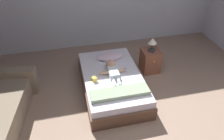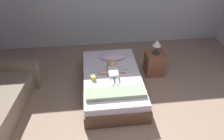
{
  "view_description": "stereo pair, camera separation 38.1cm",
  "coord_description": "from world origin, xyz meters",
  "px_view_note": "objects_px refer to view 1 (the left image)",
  "views": [
    {
      "loc": [
        -0.91,
        -2.14,
        2.91
      ],
      "look_at": [
        -0.16,
        1.07,
        0.5
      ],
      "focal_mm": 35.57,
      "sensor_mm": 36.0,
      "label": 1
    },
    {
      "loc": [
        -0.54,
        -2.2,
        2.91
      ],
      "look_at": [
        -0.16,
        1.07,
        0.5
      ],
      "focal_mm": 35.57,
      "sensor_mm": 36.0,
      "label": 2
    }
  ],
  "objects_px": {
    "baby": "(112,70)",
    "nightstand": "(150,61)",
    "bed": "(112,83)",
    "toothbrush": "(125,69)",
    "pillow": "(110,56)",
    "toy_block": "(94,79)",
    "lamp": "(152,42)"
  },
  "relations": [
    {
      "from": "toothbrush",
      "to": "toy_block",
      "type": "distance_m",
      "value": 0.67
    },
    {
      "from": "pillow",
      "to": "lamp",
      "type": "xyz_separation_m",
      "value": [
        0.88,
        -0.07,
        0.25
      ]
    },
    {
      "from": "baby",
      "to": "toothbrush",
      "type": "bearing_deg",
      "value": 10.85
    },
    {
      "from": "baby",
      "to": "nightstand",
      "type": "relative_size",
      "value": 1.31
    },
    {
      "from": "baby",
      "to": "lamp",
      "type": "bearing_deg",
      "value": 24.42
    },
    {
      "from": "baby",
      "to": "toothbrush",
      "type": "distance_m",
      "value": 0.28
    },
    {
      "from": "toy_block",
      "to": "bed",
      "type": "bearing_deg",
      "value": 18.19
    },
    {
      "from": "toothbrush",
      "to": "nightstand",
      "type": "xyz_separation_m",
      "value": [
        0.67,
        0.38,
        -0.15
      ]
    },
    {
      "from": "lamp",
      "to": "toy_block",
      "type": "xyz_separation_m",
      "value": [
        -1.31,
        -0.59,
        -0.27
      ]
    },
    {
      "from": "toothbrush",
      "to": "toy_block",
      "type": "xyz_separation_m",
      "value": [
        -0.64,
        -0.21,
        0.03
      ]
    },
    {
      "from": "bed",
      "to": "lamp",
      "type": "distance_m",
      "value": 1.18
    },
    {
      "from": "toothbrush",
      "to": "bed",
      "type": "bearing_deg",
      "value": -161.51
    },
    {
      "from": "nightstand",
      "to": "lamp",
      "type": "relative_size",
      "value": 1.7
    },
    {
      "from": "pillow",
      "to": "lamp",
      "type": "distance_m",
      "value": 0.92
    },
    {
      "from": "pillow",
      "to": "toy_block",
      "type": "bearing_deg",
      "value": -123.18
    },
    {
      "from": "bed",
      "to": "nightstand",
      "type": "height_order",
      "value": "nightstand"
    },
    {
      "from": "toothbrush",
      "to": "lamp",
      "type": "relative_size",
      "value": 0.45
    },
    {
      "from": "bed",
      "to": "toothbrush",
      "type": "distance_m",
      "value": 0.37
    },
    {
      "from": "pillow",
      "to": "toothbrush",
      "type": "distance_m",
      "value": 0.49
    },
    {
      "from": "pillow",
      "to": "nightstand",
      "type": "relative_size",
      "value": 1.05
    },
    {
      "from": "toothbrush",
      "to": "nightstand",
      "type": "bearing_deg",
      "value": 29.16
    },
    {
      "from": "baby",
      "to": "toy_block",
      "type": "bearing_deg",
      "value": -156.69
    },
    {
      "from": "baby",
      "to": "toy_block",
      "type": "distance_m",
      "value": 0.41
    },
    {
      "from": "baby",
      "to": "nightstand",
      "type": "height_order",
      "value": "baby"
    },
    {
      "from": "pillow",
      "to": "toothbrush",
      "type": "xyz_separation_m",
      "value": [
        0.21,
        -0.44,
        -0.05
      ]
    },
    {
      "from": "nightstand",
      "to": "lamp",
      "type": "distance_m",
      "value": 0.46
    },
    {
      "from": "bed",
      "to": "nightstand",
      "type": "distance_m",
      "value": 1.07
    },
    {
      "from": "nightstand",
      "to": "toothbrush",
      "type": "bearing_deg",
      "value": -150.84
    },
    {
      "from": "lamp",
      "to": "bed",
      "type": "bearing_deg",
      "value": -153.82
    },
    {
      "from": "toy_block",
      "to": "lamp",
      "type": "bearing_deg",
      "value": 24.11
    },
    {
      "from": "toothbrush",
      "to": "toy_block",
      "type": "bearing_deg",
      "value": -161.67
    },
    {
      "from": "bed",
      "to": "toy_block",
      "type": "xyz_separation_m",
      "value": [
        -0.35,
        -0.12,
        0.24
      ]
    }
  ]
}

